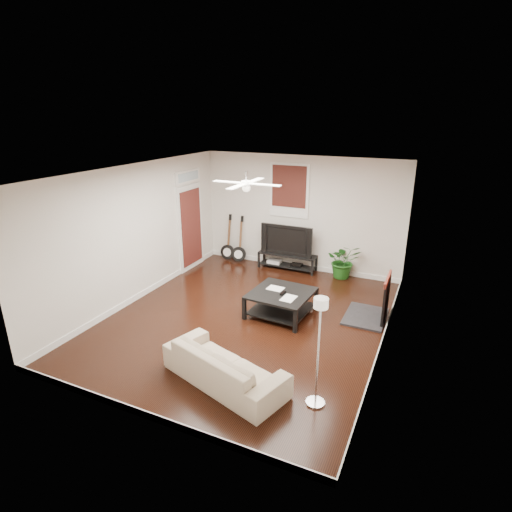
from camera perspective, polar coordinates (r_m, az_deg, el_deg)
The scene contains 14 objects.
room at distance 7.43m, azimuth -1.29°, elevation 0.88°, with size 5.01×6.01×2.81m.
brick_accent at distance 7.73m, azimuth 18.96°, elevation 0.53°, with size 0.02×2.20×2.80m, color #AD4838.
fireplace at distance 8.10m, azimuth 16.21°, elevation -5.49°, with size 0.80×1.10×0.92m, color black.
window_back at distance 10.07m, azimuth 4.61°, elevation 9.02°, with size 1.00×0.06×1.30m, color black.
door_left at distance 10.24m, azimuth -9.08°, elevation 5.01°, with size 0.08×1.00×2.50m, color white.
tv_stand at distance 10.33m, azimuth 4.34°, elevation -0.75°, with size 1.46×0.39×0.41m, color black.
tv at distance 10.17m, azimuth 4.47°, elevation 2.36°, with size 1.31×0.17×0.75m, color black.
coffee_table at distance 8.07m, azimuth 3.50°, elevation -6.53°, with size 1.12×1.12×0.47m, color black.
sofa at distance 6.19m, azimuth -4.40°, elevation -14.87°, with size 1.95×0.76×0.57m, color #C0A590.
floor_lamp at distance 5.56m, azimuth 8.60°, elevation -13.15°, with size 0.26×0.26×1.59m, color silver, non-canonical shape.
potted_plant at distance 9.93m, azimuth 12.05°, elevation -0.63°, with size 0.77×0.67×0.85m, color #1A5117.
guitar_left at distance 10.84m, azimuth -4.01°, elevation 2.54°, with size 0.38×0.27×1.24m, color black, non-canonical shape.
guitar_right at distance 10.65m, azimuth -2.43°, elevation 2.27°, with size 0.38×0.27×1.24m, color black, non-canonical shape.
ceiling_fan at distance 7.14m, azimuth -1.36°, elevation 10.04°, with size 1.24×1.24×0.32m, color white, non-canonical shape.
Camera 1 is at (3.09, -6.33, 3.78)m, focal length 28.87 mm.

